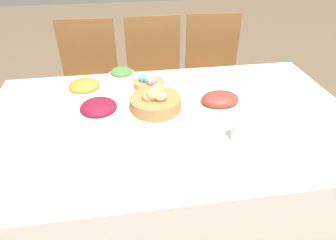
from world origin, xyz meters
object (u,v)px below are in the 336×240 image
Objects in this scene: ham_platter at (220,100)px; carrot_bowl at (85,88)px; chair_far_left at (90,84)px; bread_basket at (155,101)px; drinking_cup at (240,131)px; chair_far_center at (155,80)px; green_salad_bowl at (122,75)px; knife at (233,164)px; dinner_plate at (197,167)px; egg_basket at (149,82)px; chair_far_right at (213,76)px; beet_salad_bowl at (99,111)px; fork at (161,172)px; butter_dish at (130,147)px; spoon at (240,163)px.

ham_platter is 0.73m from carrot_bowl.
chair_far_left is 0.95m from bread_basket.
drinking_cup is (0.75, -1.12, 0.28)m from chair_far_left.
green_salad_bowl is at bearing -118.19° from chair_far_center.
carrot_bowl is 0.99× the size of knife.
ham_platter is (0.75, -0.82, 0.26)m from chair_far_left.
green_salad_bowl is 0.91m from knife.
drinking_cup is at bearing -52.89° from green_salad_bowl.
chair_far_center is 1.30m from dinner_plate.
chair_far_right is at bearing 45.33° from egg_basket.
dinner_plate is at bearing -105.07° from chair_far_right.
egg_basket is 0.41m from beet_salad_bowl.
fork is (-0.04, -0.46, -0.04)m from bread_basket.
fork is (0.38, -1.27, 0.24)m from chair_far_left.
beet_salad_bowl is at bearing 117.49° from butter_dish.
dinner_plate is (0.52, -1.27, 0.24)m from chair_far_left.
bread_basket is at bearing -96.21° from chair_far_center.
green_salad_bowl is at bearing 146.17° from egg_basket.
chair_far_center is 4.99× the size of carrot_bowl.
butter_dish is at bearing -147.24° from ham_platter.
spoon is (-0.27, -1.27, 0.24)m from chair_far_right.
spoon is (0.19, -1.27, 0.24)m from chair_far_center.
knife is (0.53, -0.41, -0.04)m from beet_salad_bowl.
drinking_cup is (-0.00, -0.30, 0.02)m from ham_platter.
chair_far_center is at bearing 83.76° from bread_basket.
chair_far_right reaches higher than green_salad_bowl.
chair_far_center reaches higher than green_salad_bowl.
chair_far_center reaches higher than drinking_cup.
carrot_bowl is 0.99× the size of spoon.
drinking_cup reaches higher than fork.
butter_dish is (-0.14, -0.32, -0.03)m from bread_basket.
chair_far_center is at bearing -175.86° from chair_far_right.
chair_far_center reaches higher than ham_platter.
beet_salad_bowl is at bearing 124.82° from fork.
drinking_cup reaches higher than knife.
butter_dish is at bearing -88.52° from green_salad_bowl.
spoon is at bearing -81.32° from chair_far_center.
chair_far_center is (0.50, 0.00, 0.00)m from chair_far_left.
ham_platter is 2.00× the size of green_salad_bowl.
knife is at bearing -47.33° from carrot_bowl.
carrot_bowl is at bearing 125.25° from dinner_plate.
drinking_cup is (0.05, 0.16, 0.04)m from spoon.
drinking_cup is at bearing -90.67° from ham_platter.
bread_basket reaches higher than fork.
chair_far_left reaches higher than bread_basket.
egg_basket is at bearing 121.78° from drinking_cup.
chair_far_left is 0.75m from egg_basket.
spoon is (0.03, 0.00, 0.00)m from knife.
bread_basket is 1.46× the size of egg_basket.
drinking_cup is (0.49, -0.65, 0.01)m from green_salad_bowl.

